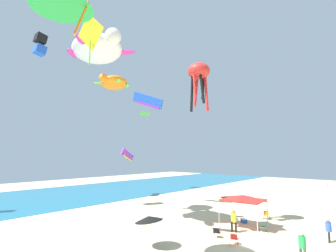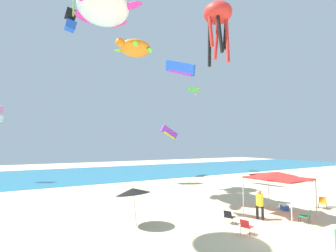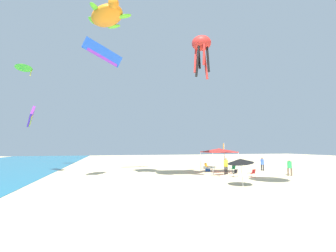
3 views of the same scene
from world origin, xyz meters
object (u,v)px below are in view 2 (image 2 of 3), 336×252
folding_chair_near_cooler (229,216)px  beach_umbrella (133,191)px  folding_chair_left_of_tent (323,202)px  kite_parafoil_purple (169,132)px  kite_turtle_white (103,7)px  cooler_box (284,207)px  kite_turtle_orange (135,48)px  kite_octopus_red (218,16)px  folding_chair_right_of_tent (246,226)px  folding_chair_facing_ocean (306,215)px  kite_delta_lime (193,89)px  kite_parafoil_blue (180,68)px  person_beachcomber (260,202)px  kite_box_black (71,20)px  canopy_tent (278,176)px

folding_chair_near_cooler → beach_umbrella: bearing=43.7°
folding_chair_left_of_tent → kite_parafoil_purple: size_ratio=0.22×
folding_chair_near_cooler → kite_turtle_white: bearing=7.0°
cooler_box → kite_turtle_orange: kite_turtle_orange is taller
beach_umbrella → kite_octopus_red: size_ratio=0.49×
folding_chair_right_of_tent → kite_turtle_orange: bearing=-16.3°
kite_turtle_orange → cooler_box: bearing=101.8°
folding_chair_left_of_tent → kite_turtle_orange: kite_turtle_orange is taller
folding_chair_facing_ocean → folding_chair_right_of_tent: (-4.62, 0.47, 0.00)m
kite_delta_lime → kite_parafoil_blue: bearing=130.1°
beach_umbrella → kite_delta_lime: (20.82, 22.62, 12.92)m
cooler_box → kite_delta_lime: size_ratio=0.28×
folding_chair_left_of_tent → person_beachcomber: size_ratio=0.43×
cooler_box → kite_box_black: kite_box_black is taller
kite_octopus_red → kite_delta_lime: kite_octopus_red is taller
folding_chair_facing_ocean → cooler_box: 3.09m
kite_turtle_white → kite_octopus_red: size_ratio=1.49×
folding_chair_facing_ocean → kite_turtle_orange: bearing=-92.4°
kite_octopus_red → kite_turtle_white: bearing=-45.2°
kite_octopus_red → kite_delta_lime: (13.89, 22.42, 0.33)m
beach_umbrella → cooler_box: beach_umbrella is taller
canopy_tent → person_beachcomber: 2.37m
person_beachcomber → cooler_box: bearing=78.5°
cooler_box → kite_octopus_red: (-3.97, 2.35, 14.41)m
kite_turtle_white → kite_box_black: kite_box_black is taller
person_beachcomber → kite_box_black: kite_box_black is taller
kite_turtle_white → kite_turtle_orange: 5.64m
person_beachcomber → kite_turtle_white: 20.29m
kite_parafoil_purple → folding_chair_right_of_tent: bearing=-133.0°
folding_chair_near_cooler → folding_chair_left_of_tent: (8.62, -0.77, 0.00)m
kite_turtle_white → kite_parafoil_blue: kite_turtle_white is taller
person_beachcomber → kite_box_black: (-8.55, 21.52, 19.34)m
kite_octopus_red → kite_turtle_orange: kite_turtle_orange is taller
folding_chair_near_cooler → cooler_box: 5.77m
kite_box_black → kite_delta_lime: (21.90, 3.94, -5.51)m
folding_chair_facing_ocean → kite_turtle_orange: kite_turtle_orange is taller
person_beachcomber → folding_chair_right_of_tent: bearing=-85.5°
beach_umbrella → kite_turtle_orange: (4.34, 10.52, 13.06)m
beach_umbrella → folding_chair_facing_ocean: size_ratio=2.92×
cooler_box → kite_delta_lime: kite_delta_lime is taller
canopy_tent → kite_parafoil_blue: 18.06m
canopy_tent → folding_chair_left_of_tent: 5.04m
folding_chair_facing_ocean → kite_parafoil_blue: (1.17, 15.84, 13.55)m
kite_delta_lime → folding_chair_near_cooler: bearing=140.1°
kite_turtle_white → kite_delta_lime: (20.79, 15.22, -2.01)m
kite_turtle_orange → kite_delta_lime: kite_turtle_orange is taller
folding_chair_near_cooler → folding_chair_left_of_tent: same height
kite_box_black → kite_turtle_orange: 11.16m
folding_chair_facing_ocean → kite_octopus_red: 15.16m
person_beachcomber → kite_octopus_red: size_ratio=0.39×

